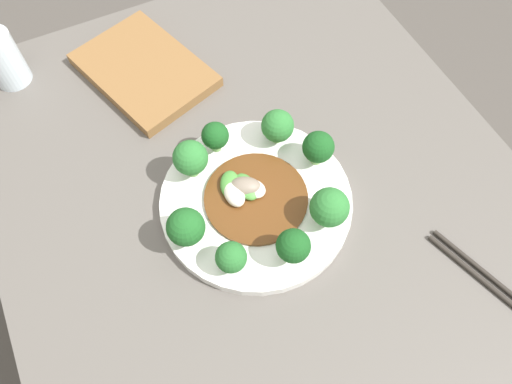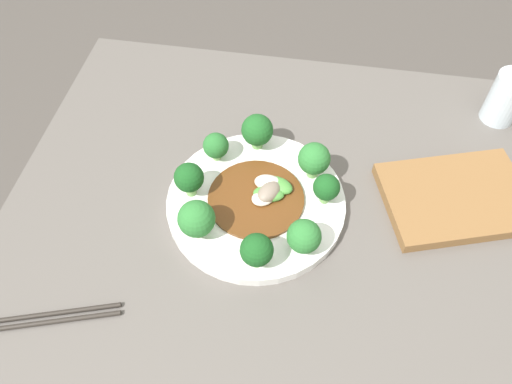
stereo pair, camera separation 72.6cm
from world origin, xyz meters
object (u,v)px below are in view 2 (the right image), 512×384
at_px(broccoli_east, 189,178).
at_px(drinking_glass, 506,98).
at_px(plate, 256,203).
at_px(broccoli_northwest, 304,237).
at_px(broccoli_west, 326,188).
at_px(broccoli_southwest, 314,159).
at_px(stirfry_center, 263,194).
at_px(broccoli_southeast, 216,146).
at_px(broccoli_north, 257,250).
at_px(broccoli_northeast, 197,219).
at_px(cutting_board, 456,198).
at_px(broccoli_south, 257,130).
at_px(chopsticks, 46,319).

relative_size(broccoli_east, drinking_glass, 0.66).
distance_m(plate, broccoli_northwest, 0.12).
xyz_separation_m(broccoli_east, broccoli_west, (-0.21, -0.02, -0.01)).
bearing_deg(broccoli_northwest, broccoli_southwest, -90.12).
distance_m(broccoli_west, stirfry_center, 0.10).
bearing_deg(broccoli_northwest, plate, -42.88).
bearing_deg(stirfry_center, plate, 35.87).
bearing_deg(broccoli_southwest, broccoli_east, 20.42).
distance_m(broccoli_southeast, broccoli_north, 0.21).
xyz_separation_m(broccoli_northwest, stirfry_center, (0.07, -0.08, -0.03)).
distance_m(broccoli_southwest, stirfry_center, 0.10).
relative_size(broccoli_east, broccoli_northeast, 0.95).
bearing_deg(stirfry_center, broccoli_southwest, -141.22).
distance_m(plate, broccoli_east, 0.12).
height_order(broccoli_east, cutting_board, broccoli_east).
bearing_deg(broccoli_south, broccoli_southeast, 31.13).
distance_m(broccoli_southeast, broccoli_northwest, 0.22).
bearing_deg(broccoli_north, chopsticks, 24.65).
xyz_separation_m(chopsticks, cutting_board, (-0.58, -0.30, 0.01)).
distance_m(broccoli_south, stirfry_center, 0.11).
xyz_separation_m(broccoli_southwest, chopsticks, (0.34, 0.31, -0.05)).
bearing_deg(broccoli_southeast, plate, 136.60).
xyz_separation_m(stirfry_center, chopsticks, (0.27, 0.25, -0.02)).
height_order(broccoli_southeast, broccoli_east, broccoli_east).
height_order(broccoli_south, broccoli_northwest, broccoli_south).
bearing_deg(broccoli_west, plate, 8.65).
bearing_deg(cutting_board, stirfry_center, 10.13).
relative_size(broccoli_east, broccoli_north, 1.03).
relative_size(broccoli_southeast, broccoli_south, 0.79).
distance_m(broccoli_southeast, drinking_glass, 0.53).
bearing_deg(stirfry_center, cutting_board, -169.87).
distance_m(plate, cutting_board, 0.32).
bearing_deg(drinking_glass, stirfry_center, 33.64).
bearing_deg(broccoli_southeast, cutting_board, 178.10).
xyz_separation_m(broccoli_southwest, broccoli_northeast, (0.16, 0.14, -0.00)).
height_order(broccoli_southeast, cutting_board, broccoli_southeast).
bearing_deg(broccoli_northeast, chopsticks, 42.01).
height_order(plate, drinking_glass, drinking_glass).
xyz_separation_m(broccoli_southwest, broccoli_northwest, (0.00, 0.14, -0.01)).
height_order(broccoli_south, broccoli_north, broccoli_south).
bearing_deg(broccoli_northwest, drinking_glass, -132.99).
xyz_separation_m(broccoli_east, broccoli_northwest, (-0.19, 0.07, -0.01)).
height_order(broccoli_southeast, broccoli_south, broccoli_south).
xyz_separation_m(plate, broccoli_southeast, (0.08, -0.08, 0.04)).
xyz_separation_m(broccoli_south, chopsticks, (0.24, 0.35, -0.05)).
xyz_separation_m(broccoli_southwest, broccoli_south, (0.10, -0.05, -0.00)).
relative_size(broccoli_north, cutting_board, 0.23).
bearing_deg(chopsticks, broccoli_west, -144.94).
xyz_separation_m(broccoli_northwest, chopsticks, (0.34, 0.16, -0.05)).
relative_size(broccoli_north, chopsticks, 0.30).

